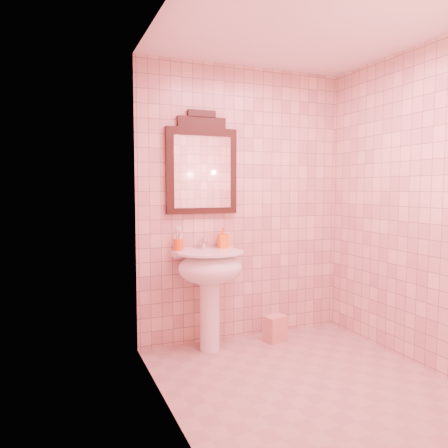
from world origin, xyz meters
name	(u,v)px	position (x,y,z in m)	size (l,w,h in m)	color
floor	(307,384)	(0.00, 0.00, 0.00)	(2.20, 2.20, 0.00)	tan
back_wall	(244,204)	(0.00, 1.10, 1.25)	(2.00, 0.02, 2.50)	beige
pedestal_sink	(210,275)	(-0.42, 0.87, 0.66)	(0.58, 0.58, 0.86)	white
faucet	(205,243)	(-0.42, 1.01, 0.92)	(0.04, 0.16, 0.11)	white
mirror	(202,166)	(-0.42, 1.07, 1.59)	(0.65, 0.06, 0.90)	black
toothbrush_cup	(178,245)	(-0.65, 1.02, 0.91)	(0.08, 0.08, 0.18)	#E15213
soap_dispenser	(223,238)	(-0.24, 1.02, 0.95)	(0.08, 0.08, 0.18)	orange
towel	(275,329)	(0.21, 0.86, 0.12)	(0.19, 0.13, 0.24)	tan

